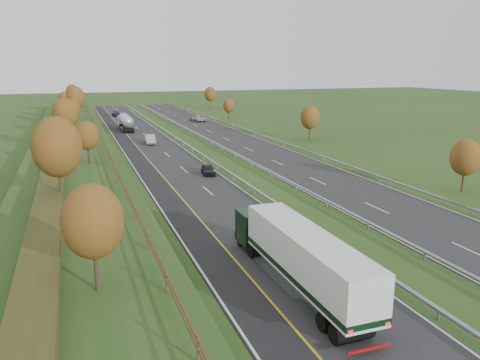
% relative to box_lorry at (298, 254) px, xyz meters
% --- Properties ---
extents(ground, '(400.00, 400.00, 0.00)m').
position_rel_box_lorry_xyz_m(ground, '(7.98, 44.92, -2.33)').
color(ground, '#244217').
rests_on(ground, ground).
extents(near_carriageway, '(10.50, 200.00, 0.04)m').
position_rel_box_lorry_xyz_m(near_carriageway, '(-0.02, 49.92, -2.31)').
color(near_carriageway, black).
rests_on(near_carriageway, ground).
extents(far_carriageway, '(10.50, 200.00, 0.04)m').
position_rel_box_lorry_xyz_m(far_carriageway, '(16.48, 49.92, -2.31)').
color(far_carriageway, black).
rests_on(far_carriageway, ground).
extents(hard_shoulder, '(3.00, 200.00, 0.04)m').
position_rel_box_lorry_xyz_m(hard_shoulder, '(-3.77, 49.92, -2.31)').
color(hard_shoulder, black).
rests_on(hard_shoulder, ground).
extents(lane_markings, '(26.75, 200.00, 0.01)m').
position_rel_box_lorry_xyz_m(lane_markings, '(6.38, 49.80, -2.28)').
color(lane_markings, silver).
rests_on(lane_markings, near_carriageway).
extents(embankment_left, '(12.00, 200.00, 2.00)m').
position_rel_box_lorry_xyz_m(embankment_left, '(-13.02, 49.92, -1.33)').
color(embankment_left, '#244217').
rests_on(embankment_left, ground).
extents(hedge_left, '(2.20, 180.00, 1.10)m').
position_rel_box_lorry_xyz_m(hedge_left, '(-15.02, 49.92, 0.22)').
color(hedge_left, '#323716').
rests_on(hedge_left, embankment_left).
extents(fence_left, '(0.12, 189.06, 1.20)m').
position_rel_box_lorry_xyz_m(fence_left, '(-8.52, 49.50, 0.40)').
color(fence_left, '#422B19').
rests_on(fence_left, embankment_left).
extents(median_barrier_near, '(0.32, 200.00, 0.71)m').
position_rel_box_lorry_xyz_m(median_barrier_near, '(5.68, 49.92, -1.72)').
color(median_barrier_near, gray).
rests_on(median_barrier_near, ground).
extents(median_barrier_far, '(0.32, 200.00, 0.71)m').
position_rel_box_lorry_xyz_m(median_barrier_far, '(10.78, 49.92, -1.72)').
color(median_barrier_far, gray).
rests_on(median_barrier_far, ground).
extents(outer_barrier_far, '(0.32, 200.00, 0.71)m').
position_rel_box_lorry_xyz_m(outer_barrier_far, '(22.28, 49.92, -1.71)').
color(outer_barrier_far, gray).
rests_on(outer_barrier_far, ground).
extents(trees_left, '(6.64, 164.30, 7.66)m').
position_rel_box_lorry_xyz_m(trees_left, '(-12.67, 46.55, 4.04)').
color(trees_left, '#2D2116').
rests_on(trees_left, embankment_left).
extents(trees_far, '(8.45, 118.60, 7.12)m').
position_rel_box_lorry_xyz_m(trees_far, '(29.77, 79.13, 1.92)').
color(trees_far, '#2D2116').
rests_on(trees_far, ground).
extents(box_lorry, '(2.58, 16.28, 4.06)m').
position_rel_box_lorry_xyz_m(box_lorry, '(0.00, 0.00, 0.00)').
color(box_lorry, black).
rests_on(box_lorry, near_carriageway).
extents(road_tanker, '(2.40, 11.22, 3.46)m').
position_rel_box_lorry_xyz_m(road_tanker, '(-1.57, 81.38, -0.47)').
color(road_tanker, silver).
rests_on(road_tanker, near_carriageway).
extents(car_dark_near, '(2.07, 4.04, 1.32)m').
position_rel_box_lorry_xyz_m(car_dark_near, '(3.55, 32.90, -1.63)').
color(car_dark_near, black).
rests_on(car_dark_near, near_carriageway).
extents(car_silver_mid, '(2.10, 5.07, 1.63)m').
position_rel_box_lorry_xyz_m(car_silver_mid, '(0.44, 60.59, -1.47)').
color(car_silver_mid, '#A09FA4').
rests_on(car_silver_mid, near_carriageway).
extents(car_small_far, '(2.24, 4.77, 1.35)m').
position_rel_box_lorry_xyz_m(car_small_far, '(-0.73, 112.69, -1.62)').
color(car_small_far, '#152144').
rests_on(car_small_far, near_carriageway).
extents(car_oncoming, '(3.42, 6.15, 1.63)m').
position_rel_box_lorry_xyz_m(car_oncoming, '(17.83, 92.49, -1.48)').
color(car_oncoming, '#B0B0B5').
rests_on(car_oncoming, far_carriageway).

